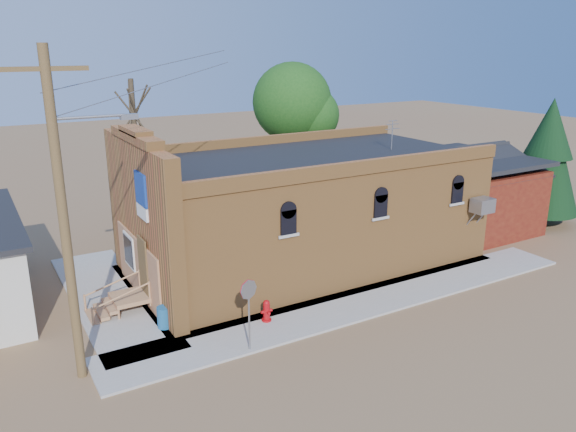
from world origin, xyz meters
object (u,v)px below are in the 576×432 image
stop_sign (249,296)px  fire_hydrant (267,311)px  trash_barrel (164,317)px  brick_bar (300,210)px  utility_pole (65,214)px

stop_sign → fire_hydrant: bearing=52.5°
fire_hydrant → trash_barrel: (-3.10, 1.30, -0.01)m
brick_bar → stop_sign: 7.56m
trash_barrel → fire_hydrant: bearing=-22.7°
utility_pole → brick_bar: bearing=23.7°
trash_barrel → brick_bar: bearing=22.2°
fire_hydrant → trash_barrel: 3.36m
brick_bar → utility_pole: bearing=-156.3°
brick_bar → trash_barrel: bearing=-157.8°
brick_bar → fire_hydrant: bearing=-132.9°
stop_sign → trash_barrel: size_ratio=3.18×
utility_pole → fire_hydrant: (5.94, 0.16, -4.32)m
utility_pole → fire_hydrant: bearing=1.6°
brick_bar → fire_hydrant: (-3.85, -4.13, -1.89)m
fire_hydrant → trash_barrel: fire_hydrant is taller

